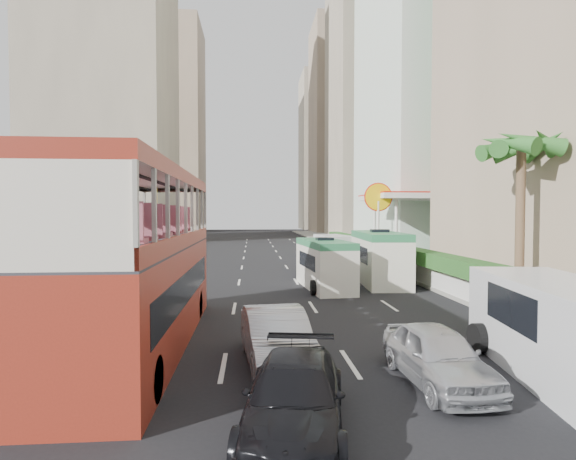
{
  "coord_description": "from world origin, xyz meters",
  "views": [
    {
      "loc": [
        -2.88,
        -13.09,
        3.8
      ],
      "look_at": [
        -1.5,
        4.0,
        3.2
      ],
      "focal_mm": 28.0,
      "sensor_mm": 36.0,
      "label": 1
    }
  ],
  "objects": [
    {
      "name": "ground_plane",
      "position": [
        0.0,
        0.0,
        0.0
      ],
      "size": [
        200.0,
        200.0,
        0.0
      ],
      "primitive_type": "plane",
      "color": "black",
      "rests_on": "ground"
    },
    {
      "name": "double_decker_bus",
      "position": [
        -6.0,
        0.0,
        2.53
      ],
      "size": [
        2.5,
        11.0,
        5.06
      ],
      "primitive_type": "cube",
      "color": "maroon",
      "rests_on": "ground"
    },
    {
      "name": "car_silver_lane_a",
      "position": [
        -2.27,
        -1.95,
        0.0
      ],
      "size": [
        1.91,
        4.38,
        1.4
      ],
      "primitive_type": "imported",
      "rotation": [
        0.0,
        0.0,
        0.1
      ],
      "color": "#B5B7BC",
      "rests_on": "ground"
    },
    {
      "name": "car_silver_lane_b",
      "position": [
        1.25,
        -3.47,
        0.0
      ],
      "size": [
        1.68,
        3.86,
        1.3
      ],
      "primitive_type": "imported",
      "rotation": [
        0.0,
        0.0,
        0.04
      ],
      "color": "#B5B7BC",
      "rests_on": "ground"
    },
    {
      "name": "car_black",
      "position": [
        -2.14,
        -5.4,
        0.0
      ],
      "size": [
        2.38,
        4.45,
        1.23
      ],
      "primitive_type": "imported",
      "rotation": [
        0.0,
        0.0,
        -0.16
      ],
      "color": "black",
      "rests_on": "ground"
    },
    {
      "name": "van_asset",
      "position": [
        1.11,
        14.25,
        0.0
      ],
      "size": [
        3.02,
        5.26,
        1.38
      ],
      "primitive_type": "imported",
      "rotation": [
        0.0,
        0.0,
        -0.15
      ],
      "color": "silver",
      "rests_on": "ground"
    },
    {
      "name": "minibus_near",
      "position": [
        0.83,
        9.6,
        1.24
      ],
      "size": [
        2.37,
        5.73,
        2.48
      ],
      "primitive_type": "cube",
      "rotation": [
        0.0,
        0.0,
        0.09
      ],
      "color": "silver",
      "rests_on": "ground"
    },
    {
      "name": "minibus_far",
      "position": [
        4.14,
        11.1,
        1.41
      ],
      "size": [
        2.54,
        6.49,
        2.82
      ],
      "primitive_type": "cube",
      "rotation": [
        0.0,
        0.0,
        -0.07
      ],
      "color": "silver",
      "rests_on": "ground"
    },
    {
      "name": "panel_van_near",
      "position": [
        4.32,
        -3.16,
        1.12
      ],
      "size": [
        3.02,
        5.87,
        2.24
      ],
      "primitive_type": "cube",
      "rotation": [
        0.0,
        0.0,
        -0.14
      ],
      "color": "silver",
      "rests_on": "ground"
    },
    {
      "name": "panel_van_far",
      "position": [
        3.93,
        23.45,
        1.04
      ],
      "size": [
        2.9,
        5.45,
        2.07
      ],
      "primitive_type": "cube",
      "rotation": [
        0.0,
        0.0,
        0.17
      ],
      "color": "silver",
      "rests_on": "ground"
    },
    {
      "name": "sidewalk",
      "position": [
        9.0,
        25.0,
        0.09
      ],
      "size": [
        6.0,
        120.0,
        0.18
      ],
      "primitive_type": "cube",
      "color": "#99968C",
      "rests_on": "ground"
    },
    {
      "name": "kerb_wall",
      "position": [
        6.2,
        14.0,
        0.68
      ],
      "size": [
        0.3,
        44.0,
        1.0
      ],
      "primitive_type": "cube",
      "color": "silver",
      "rests_on": "sidewalk"
    },
    {
      "name": "hedge",
      "position": [
        6.2,
        14.0,
        1.53
      ],
      "size": [
        1.1,
        44.0,
        0.7
      ],
      "primitive_type": "cube",
      "color": "#2D6626",
      "rests_on": "kerb_wall"
    },
    {
      "name": "palm_tree",
      "position": [
        7.8,
        4.0,
        3.38
      ],
      "size": [
        0.36,
        0.36,
        6.4
      ],
      "primitive_type": "cylinder",
      "color": "brown",
      "rests_on": "sidewalk"
    },
    {
      "name": "shell_station",
      "position": [
        10.0,
        23.0,
        2.75
      ],
      "size": [
        6.5,
        8.0,
        5.5
      ],
      "primitive_type": "cube",
      "color": "silver",
      "rests_on": "ground"
    },
    {
      "name": "tower_mid",
      "position": [
        18.0,
        58.0,
        25.0
      ],
      "size": [
        16.0,
        16.0,
        50.0
      ],
      "primitive_type": "cube",
      "color": "tan",
      "rests_on": "ground"
    },
    {
      "name": "tower_far_a",
      "position": [
        17.0,
        82.0,
        22.0
      ],
      "size": [
        14.0,
        14.0,
        44.0
      ],
      "primitive_type": "cube",
      "color": "tan",
      "rests_on": "ground"
    },
    {
      "name": "tower_far_b",
      "position": [
        17.0,
        104.0,
        20.0
      ],
      "size": [
        14.0,
        14.0,
        40.0
      ],
      "primitive_type": "cube",
      "color": "tan",
      "rests_on": "ground"
    },
    {
      "name": "tower_left_a",
      "position": [
        -24.0,
        55.0,
        26.0
      ],
      "size": [
        18.0,
        18.0,
        52.0
      ],
      "primitive_type": "cube",
      "color": "tan",
      "rests_on": "ground"
    },
    {
      "name": "tower_left_b",
      "position": [
        -22.0,
        90.0,
        23.0
      ],
      "size": [
        16.0,
        16.0,
        46.0
      ],
      "primitive_type": "cube",
      "color": "tan",
      "rests_on": "ground"
    }
  ]
}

